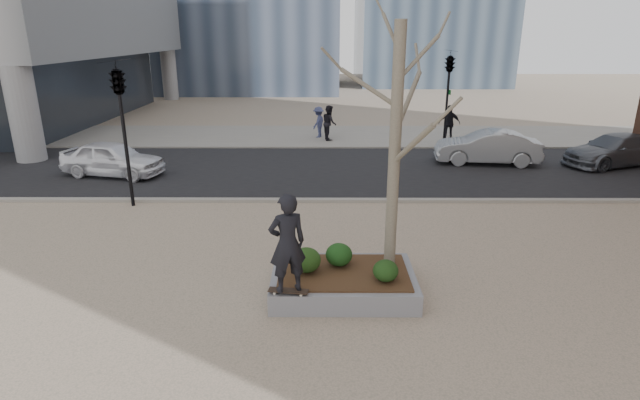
{
  "coord_description": "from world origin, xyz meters",
  "views": [
    {
      "loc": [
        0.55,
        -9.45,
        5.24
      ],
      "look_at": [
        0.5,
        2.0,
        1.4
      ],
      "focal_mm": 28.0,
      "sensor_mm": 36.0,
      "label": 1
    }
  ],
  "objects_px": {
    "planter": "(343,283)",
    "skateboard": "(288,292)",
    "skateboarder": "(287,243)",
    "police_car": "(112,159)"
  },
  "relations": [
    {
      "from": "planter",
      "to": "skateboard",
      "type": "bearing_deg",
      "value": -141.34
    },
    {
      "from": "planter",
      "to": "skateboard",
      "type": "relative_size",
      "value": 3.85
    },
    {
      "from": "planter",
      "to": "skateboard",
      "type": "xyz_separation_m",
      "value": [
        -1.1,
        -0.88,
        0.26
      ]
    },
    {
      "from": "planter",
      "to": "skateboarder",
      "type": "relative_size",
      "value": 1.53
    },
    {
      "from": "skateboard",
      "to": "police_car",
      "type": "distance_m",
      "value": 12.41
    },
    {
      "from": "skateboard",
      "to": "police_car",
      "type": "height_order",
      "value": "police_car"
    },
    {
      "from": "skateboarder",
      "to": "planter",
      "type": "bearing_deg",
      "value": -161.31
    },
    {
      "from": "skateboarder",
      "to": "police_car",
      "type": "distance_m",
      "value": 12.44
    },
    {
      "from": "planter",
      "to": "skateboard",
      "type": "distance_m",
      "value": 1.43
    },
    {
      "from": "police_car",
      "to": "planter",
      "type": "bearing_deg",
      "value": -124.16
    }
  ]
}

